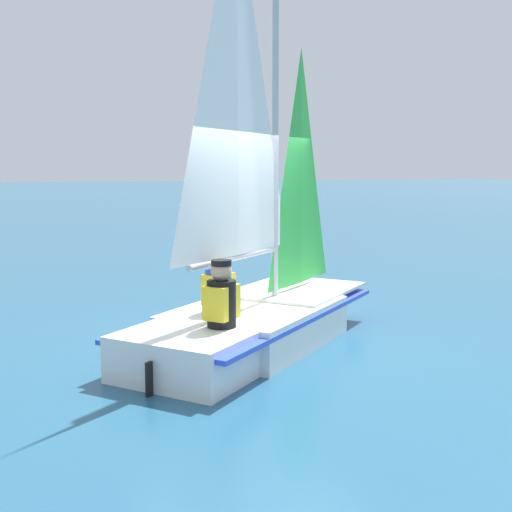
% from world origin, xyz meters
% --- Properties ---
extents(ground_plane, '(260.00, 260.00, 0.00)m').
position_xyz_m(ground_plane, '(0.00, 0.00, 0.00)').
color(ground_plane, '#235675').
extents(sailboat_main, '(4.04, 3.49, 5.21)m').
position_xyz_m(sailboat_main, '(0.02, 0.01, 0.69)').
color(sailboat_main, white).
rests_on(sailboat_main, ground_plane).
extents(sailor_helm, '(0.43, 0.42, 1.16)m').
position_xyz_m(sailor_helm, '(0.52, 0.09, 0.62)').
color(sailor_helm, black).
rests_on(sailor_helm, ground_plane).
extents(sailor_crew, '(0.43, 0.42, 1.16)m').
position_xyz_m(sailor_crew, '(0.77, 0.79, 0.63)').
color(sailor_crew, black).
rests_on(sailor_crew, ground_plane).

